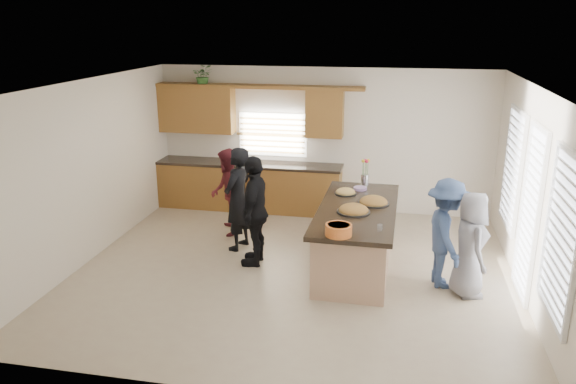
% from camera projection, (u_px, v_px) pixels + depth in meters
% --- Properties ---
extents(floor, '(6.50, 6.50, 0.00)m').
position_uv_depth(floor, '(294.00, 270.00, 8.54)').
color(floor, '#BDAD8C').
rests_on(floor, ground).
extents(room_shell, '(6.52, 6.02, 2.81)m').
position_uv_depth(room_shell, '(295.00, 148.00, 7.98)').
color(room_shell, silver).
rests_on(room_shell, ground).
extents(back_cabinetry, '(4.08, 0.66, 2.46)m').
position_uv_depth(back_cabinetry, '(247.00, 164.00, 11.11)').
color(back_cabinetry, brown).
rests_on(back_cabinetry, ground).
extents(right_wall_glazing, '(0.06, 4.00, 2.25)m').
position_uv_depth(right_wall_glazing, '(532.00, 202.00, 7.42)').
color(right_wall_glazing, white).
rests_on(right_wall_glazing, ground).
extents(island, '(1.20, 2.72, 0.95)m').
position_uv_depth(island, '(356.00, 238.00, 8.58)').
color(island, tan).
rests_on(island, ground).
extents(platter_front, '(0.49, 0.49, 0.20)m').
position_uv_depth(platter_front, '(353.00, 211.00, 8.21)').
color(platter_front, black).
rests_on(platter_front, island).
extents(platter_mid, '(0.48, 0.48, 0.19)m').
position_uv_depth(platter_mid, '(374.00, 202.00, 8.58)').
color(platter_mid, black).
rests_on(platter_mid, island).
extents(platter_back, '(0.35, 0.35, 0.14)m').
position_uv_depth(platter_back, '(346.00, 193.00, 9.07)').
color(platter_back, black).
rests_on(platter_back, island).
extents(salad_bowl, '(0.35, 0.35, 0.15)m').
position_uv_depth(salad_bowl, '(339.00, 229.00, 7.32)').
color(salad_bowl, orange).
rests_on(salad_bowl, island).
extents(clear_cup, '(0.07, 0.07, 0.09)m').
position_uv_depth(clear_cup, '(380.00, 228.00, 7.49)').
color(clear_cup, white).
rests_on(clear_cup, island).
extents(plate_stack, '(0.22, 0.22, 0.04)m').
position_uv_depth(plate_stack, '(360.00, 188.00, 9.30)').
color(plate_stack, '#A480BA').
rests_on(plate_stack, island).
extents(flower_vase, '(0.14, 0.14, 0.45)m').
position_uv_depth(flower_vase, '(365.00, 172.00, 9.53)').
color(flower_vase, silver).
rests_on(flower_vase, island).
extents(potted_plant, '(0.47, 0.44, 0.42)m').
position_uv_depth(potted_plant, '(203.00, 76.00, 10.85)').
color(potted_plant, '#3B712D').
rests_on(potted_plant, back_cabinetry).
extents(woman_left_back, '(0.54, 0.70, 1.71)m').
position_uv_depth(woman_left_back, '(238.00, 199.00, 9.13)').
color(woman_left_back, black).
rests_on(woman_left_back, ground).
extents(woman_left_mid, '(0.79, 0.89, 1.53)m').
position_uv_depth(woman_left_mid, '(228.00, 192.00, 9.80)').
color(woman_left_mid, maroon).
rests_on(woman_left_mid, ground).
extents(woman_left_front, '(0.44, 1.02, 1.72)m').
position_uv_depth(woman_left_front, '(255.00, 211.00, 8.56)').
color(woman_left_front, black).
rests_on(woman_left_front, ground).
extents(woman_right_back, '(0.76, 1.11, 1.58)m').
position_uv_depth(woman_right_back, '(446.00, 234.00, 7.85)').
color(woman_right_back, '#334770').
rests_on(woman_right_back, ground).
extents(woman_right_front, '(0.62, 0.81, 1.48)m').
position_uv_depth(woman_right_front, '(470.00, 244.00, 7.60)').
color(woman_right_front, gray).
rests_on(woman_right_front, ground).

